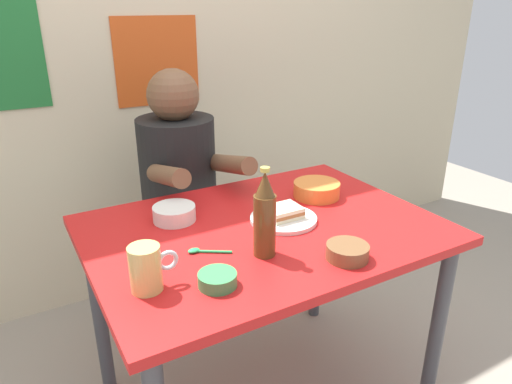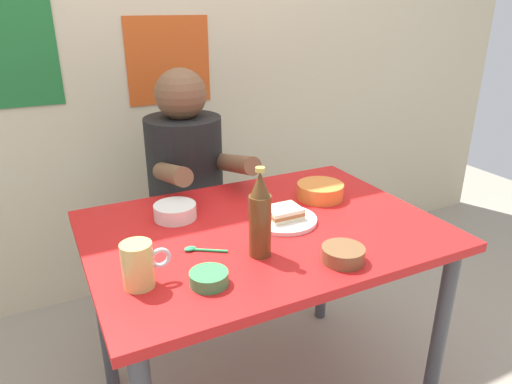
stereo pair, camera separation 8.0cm
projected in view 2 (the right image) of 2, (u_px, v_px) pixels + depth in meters
The scene contains 13 objects.
wall_back at pixel (160, 28), 2.16m from camera, with size 4.40×0.09×2.60m.
dining_table at pixel (263, 252), 1.53m from camera, with size 1.10×0.80×0.74m.
stool at pixel (190, 250), 2.15m from camera, with size 0.34×0.34×0.45m.
person_seated at pixel (186, 165), 1.98m from camera, with size 0.33×0.56×0.72m.
plate_orange at pixel (283, 219), 1.53m from camera, with size 0.22×0.22×0.01m, color silver.
sandwich at pixel (283, 212), 1.52m from camera, with size 0.11×0.09×0.04m.
beer_mug at pixel (139, 265), 1.16m from camera, with size 0.13×0.08×0.12m.
beer_bottle at pixel (260, 217), 1.28m from camera, with size 0.06×0.06×0.26m.
dip_bowl_green at pixel (209, 278), 1.18m from camera, with size 0.10×0.10×0.03m.
soup_bowl_orange at pixel (320, 190), 1.70m from camera, with size 0.17×0.17×0.05m.
condiment_bowl_brown at pixel (343, 254), 1.29m from camera, with size 0.12×0.12×0.04m.
rice_bowl_white at pixel (175, 211), 1.54m from camera, with size 0.14×0.14×0.05m.
spoon at pixel (198, 249), 1.34m from camera, with size 0.11×0.07×0.01m.
Camera 2 is at (-0.62, -1.20, 1.40)m, focal length 32.71 mm.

